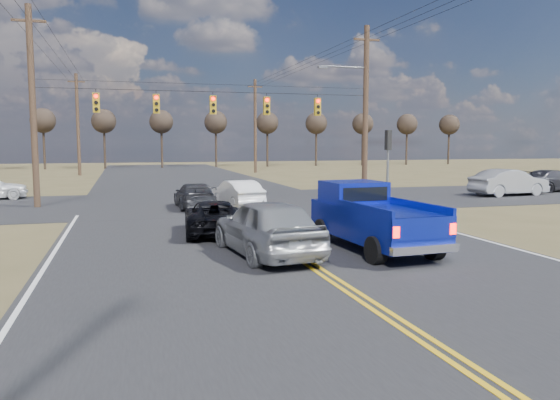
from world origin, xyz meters
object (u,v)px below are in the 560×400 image
object	(u,v)px
pickup_truck	(371,218)
black_suv	(214,217)
cross_car_east_near	(509,182)
white_car_queue	(237,194)
silver_suv	(266,227)
dgrey_car_queue	(195,196)
cross_car_east_far	(553,181)

from	to	relation	value
pickup_truck	black_suv	bearing A→B (deg)	131.98
cross_car_east_near	white_car_queue	bearing A→B (deg)	88.14
pickup_truck	black_suv	distance (m)	5.90
white_car_queue	silver_suv	bearing A→B (deg)	73.16
pickup_truck	silver_suv	size ratio (longest dim) A/B	1.09
black_suv	dgrey_car_queue	distance (m)	7.92
white_car_queue	cross_car_east_near	xyz separation A→B (m)	(17.27, 1.15, 0.14)
silver_suv	cross_car_east_near	world-z (taller)	silver_suv
white_car_queue	dgrey_car_queue	bearing A→B (deg)	-9.37
dgrey_car_queue	cross_car_east_near	xyz separation A→B (m)	(19.45, 1.15, 0.19)
pickup_truck	cross_car_east_far	size ratio (longest dim) A/B	1.09
pickup_truck	dgrey_car_queue	size ratio (longest dim) A/B	1.26
pickup_truck	dgrey_car_queue	bearing A→B (deg)	104.46
silver_suv	dgrey_car_queue	xyz separation A→B (m)	(-0.58, 12.07, -0.22)
white_car_queue	dgrey_car_queue	distance (m)	2.18
black_suv	cross_car_east_far	xyz separation A→B (m)	(24.62, 10.78, 0.12)
silver_suv	cross_car_east_near	bearing A→B (deg)	-151.39
cross_car_east_near	silver_suv	bearing A→B (deg)	119.33
cross_car_east_near	cross_car_east_far	bearing A→B (deg)	-76.28
dgrey_car_queue	black_suv	bearing A→B (deg)	87.73
pickup_truck	cross_car_east_far	distance (m)	25.28
silver_suv	cross_car_east_near	distance (m)	23.04
white_car_queue	cross_car_east_far	world-z (taller)	cross_car_east_far
pickup_truck	cross_car_east_near	bearing A→B (deg)	36.83
silver_suv	cross_car_east_far	distance (m)	28.05
cross_car_east_far	black_suv	bearing A→B (deg)	105.11
pickup_truck	cross_car_east_near	xyz separation A→B (m)	(15.54, 13.20, -0.16)
silver_suv	black_suv	world-z (taller)	silver_suv
pickup_truck	cross_car_east_near	world-z (taller)	pickup_truck
silver_suv	pickup_truck	bearing A→B (deg)	173.94
silver_suv	dgrey_car_queue	world-z (taller)	silver_suv
dgrey_car_queue	cross_car_east_far	xyz separation A→B (m)	(24.32, 2.86, 0.10)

